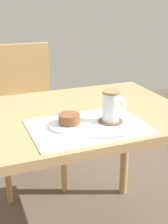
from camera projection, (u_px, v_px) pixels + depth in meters
name	position (u px, v px, depth m)	size (l,w,h in m)	color
dining_table	(70.00, 132.00, 1.41)	(1.04, 0.71, 0.73)	tan
wooden_chair	(26.00, 109.00, 2.06)	(0.43, 0.43, 0.92)	tan
placemat	(88.00, 127.00, 1.23)	(0.45, 0.31, 0.00)	white
pastry_plate	(69.00, 125.00, 1.22)	(0.16, 0.16, 0.01)	white
pastry	(69.00, 119.00, 1.21)	(0.08, 0.08, 0.04)	brown
coffee_coaster	(110.00, 121.00, 1.27)	(0.10, 0.10, 0.01)	brown
coffee_mug	(111.00, 106.00, 1.25)	(0.10, 0.07, 0.13)	white
teaspoon	(107.00, 137.00, 1.13)	(0.01, 0.01, 0.13)	silver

